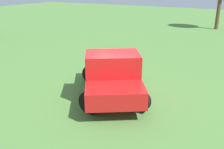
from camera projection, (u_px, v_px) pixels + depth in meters
name	position (u px, v px, depth m)	size (l,w,h in m)	color
ground_plane	(113.00, 95.00, 10.22)	(80.00, 80.00, 0.00)	#54843D
pickup_truck	(112.00, 74.00, 9.77)	(4.12, 4.80, 1.84)	black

